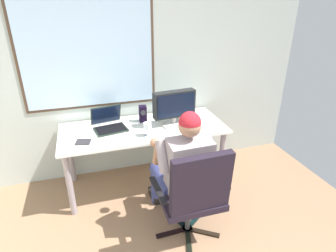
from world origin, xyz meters
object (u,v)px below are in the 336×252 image
(person_seated, at_px, (183,166))
(wine_glass, at_px, (147,127))
(desk, at_px, (144,136))
(laptop, at_px, (109,122))
(crt_monitor, at_px, (174,106))
(desk_speaker, at_px, (143,114))
(cd_case, at_px, (83,142))
(office_chair, at_px, (194,192))

(person_seated, distance_m, wine_glass, 0.57)
(desk, relative_size, laptop, 4.64)
(laptop, bearing_deg, crt_monitor, -9.05)
(desk_speaker, bearing_deg, desk, -100.82)
(person_seated, bearing_deg, crt_monitor, 78.56)
(wine_glass, relative_size, desk_speaker, 0.77)
(crt_monitor, distance_m, desk_speaker, 0.39)
(wine_glass, xyz_separation_m, cd_case, (-0.65, 0.04, -0.10))
(office_chair, bearing_deg, wine_glass, 106.29)
(person_seated, relative_size, desk_speaker, 6.43)
(desk, distance_m, crt_monitor, 0.48)
(crt_monitor, height_order, desk_speaker, crt_monitor)
(wine_glass, bearing_deg, person_seated, -66.25)
(office_chair, xyz_separation_m, desk_speaker, (-0.19, 1.13, 0.30))
(office_chair, bearing_deg, cd_case, 137.32)
(laptop, bearing_deg, wine_glass, -40.94)
(person_seated, bearing_deg, wine_glass, 113.75)
(person_seated, xyz_separation_m, cd_case, (-0.86, 0.53, 0.11))
(wine_glass, bearing_deg, laptop, 139.06)
(crt_monitor, bearing_deg, wine_glass, -150.33)
(person_seated, relative_size, cd_case, 7.28)
(cd_case, bearing_deg, laptop, 44.15)
(person_seated, xyz_separation_m, laptop, (-0.58, 0.80, 0.17))
(crt_monitor, height_order, cd_case, crt_monitor)
(desk_speaker, bearing_deg, cd_case, -153.84)
(laptop, xyz_separation_m, wine_glass, (0.36, -0.31, 0.04))
(desk, xyz_separation_m, cd_case, (-0.65, -0.17, 0.10))
(desk, height_order, person_seated, person_seated)
(person_seated, relative_size, crt_monitor, 2.52)
(desk, relative_size, cd_case, 10.75)
(crt_monitor, relative_size, cd_case, 2.89)
(wine_glass, bearing_deg, office_chair, -73.71)
(desk, height_order, desk_speaker, desk_speaker)
(wine_glass, bearing_deg, crt_monitor, 29.67)
(desk, distance_m, desk_speaker, 0.26)
(office_chair, distance_m, laptop, 1.25)
(office_chair, height_order, person_seated, person_seated)
(person_seated, height_order, laptop, person_seated)
(crt_monitor, height_order, wine_glass, crt_monitor)
(office_chair, height_order, wine_glass, office_chair)
(desk_speaker, height_order, cd_case, desk_speaker)
(office_chair, xyz_separation_m, wine_glass, (-0.22, 0.76, 0.30))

